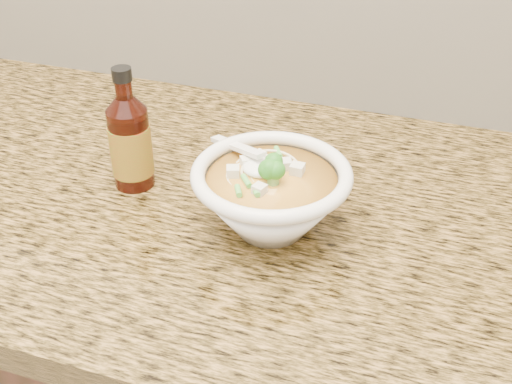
% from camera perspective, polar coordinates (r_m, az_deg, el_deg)
% --- Properties ---
extents(counter_slab, '(4.00, 0.68, 0.04)m').
position_cam_1_polar(counter_slab, '(0.93, -7.37, -0.04)').
color(counter_slab, olive).
rests_on(counter_slab, cabinet).
extents(soup_bowl, '(0.21, 0.20, 0.11)m').
position_cam_1_polar(soup_bowl, '(0.80, 1.35, -0.53)').
color(soup_bowl, white).
rests_on(soup_bowl, counter_slab).
extents(hot_sauce_bottle, '(0.07, 0.07, 0.17)m').
position_cam_1_polar(hot_sauce_bottle, '(0.89, -11.11, 4.31)').
color(hot_sauce_bottle, '#3E1008').
rests_on(hot_sauce_bottle, counter_slab).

